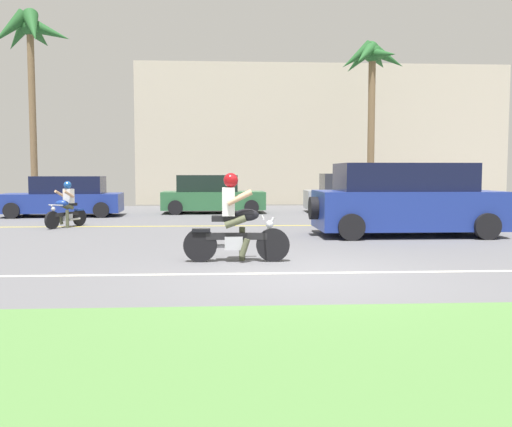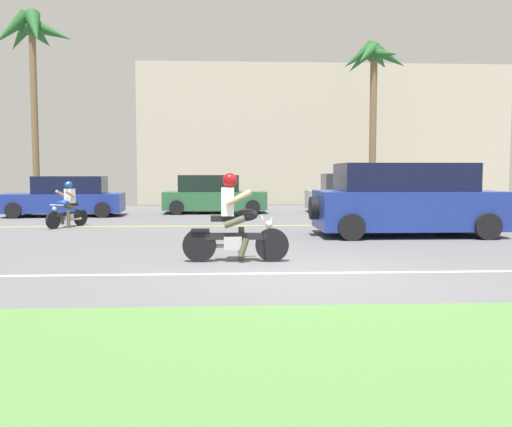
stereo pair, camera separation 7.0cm
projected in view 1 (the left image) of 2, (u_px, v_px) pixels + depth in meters
name	position (u px, v px, depth m)	size (l,w,h in m)	color
ground	(282.00, 249.00, 11.48)	(56.00, 30.00, 0.04)	slate
grass_median	(373.00, 365.00, 4.41)	(56.00, 3.80, 0.06)	#548442
lane_line_near	(301.00, 273.00, 8.60)	(50.40, 0.12, 0.01)	silver
lane_line_far	(265.00, 226.00, 16.37)	(50.40, 0.12, 0.01)	yellow
motorcyclist	(236.00, 224.00, 9.67)	(1.91, 0.62, 1.59)	black
suv_nearby	(405.00, 200.00, 13.79)	(4.77, 2.22, 1.84)	navy
parked_car_0	(64.00, 197.00, 19.89)	(4.34, 2.11, 1.47)	navy
parked_car_1	(212.00, 195.00, 21.52)	(4.09, 2.04, 1.51)	#2D663D
parked_car_2	(357.00, 194.00, 21.92)	(4.42, 2.11, 1.57)	#8C939E
palm_tree_0	(372.00, 68.00, 24.29)	(3.22, 3.07, 7.51)	brown
palm_tree_1	(30.00, 43.00, 22.16)	(3.32, 3.34, 8.21)	brown
motorcyclist_distant	(66.00, 208.00, 15.84)	(0.83, 1.47, 1.35)	black
building_far	(318.00, 137.00, 29.36)	(19.10, 4.00, 7.12)	beige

